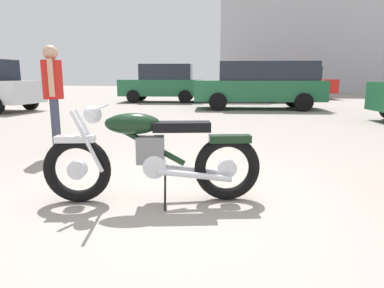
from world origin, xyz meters
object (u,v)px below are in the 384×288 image
vintage_motorcycle (151,156)px  dark_sedan_left (261,84)px  blue_hatchback_right (242,84)px  white_estate_far (163,83)px  silver_sedan_mid (288,81)px  bystander (53,88)px

vintage_motorcycle → dark_sedan_left: size_ratio=0.42×
vintage_motorcycle → blue_hatchback_right: size_ratio=0.46×
vintage_motorcycle → white_estate_far: (-3.66, 12.93, 0.47)m
dark_sedan_left → silver_sedan_mid: same height
vintage_motorcycle → bystander: bearing=-52.7°
vintage_motorcycle → dark_sedan_left: dark_sedan_left is taller
white_estate_far → silver_sedan_mid: white_estate_far is taller
vintage_motorcycle → bystander: size_ratio=1.23×
vintage_motorcycle → silver_sedan_mid: size_ratio=0.41×
dark_sedan_left → white_estate_far: white_estate_far is taller
dark_sedan_left → blue_hatchback_right: (-0.93, 3.77, -0.10)m
dark_sedan_left → blue_hatchback_right: 3.88m
white_estate_far → blue_hatchback_right: (3.70, 0.97, -0.08)m
dark_sedan_left → white_estate_far: bearing=-38.7°
white_estate_far → silver_sedan_mid: size_ratio=0.83×
silver_sedan_mid → blue_hatchback_right: bearing=-140.5°
blue_hatchback_right → bystander: bearing=70.6°
blue_hatchback_right → silver_sedan_mid: 3.74m
silver_sedan_mid → bystander: bearing=-117.7°
bystander → blue_hatchback_right: (2.16, 12.21, -0.18)m
vintage_motorcycle → bystander: 2.77m
dark_sedan_left → blue_hatchback_right: bearing=-83.8°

